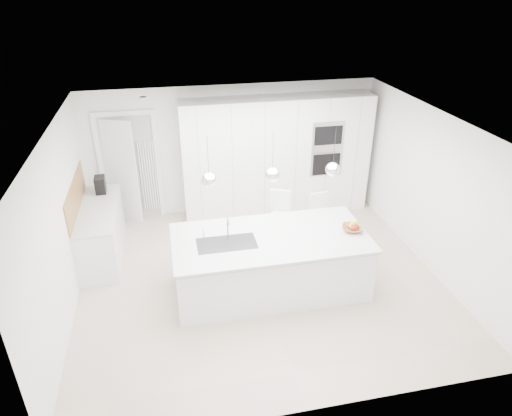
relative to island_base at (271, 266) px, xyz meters
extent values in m
plane|color=#C7B19D|center=(-0.10, 0.30, -0.43)|extent=(5.50, 5.50, 0.00)
plane|color=white|center=(-0.10, 2.80, 0.82)|extent=(5.50, 0.00, 5.50)
plane|color=white|center=(-2.85, 0.30, 0.82)|extent=(0.00, 5.00, 5.00)
plane|color=white|center=(-0.10, 0.30, 2.07)|extent=(5.50, 5.50, 0.00)
cube|color=white|center=(0.70, 2.50, 0.72)|extent=(3.60, 0.60, 2.30)
cube|color=white|center=(-2.30, 2.72, 0.57)|extent=(0.76, 0.38, 2.00)
cube|color=white|center=(-2.55, 1.50, 0.00)|extent=(0.60, 1.80, 0.86)
cube|color=silver|center=(-2.55, 1.50, 0.45)|extent=(0.62, 1.82, 0.04)
cube|color=#A7733D|center=(-2.84, 1.50, 0.72)|extent=(0.02, 1.80, 0.50)
cube|color=white|center=(0.00, 0.00, 0.00)|extent=(2.80, 1.20, 0.86)
cube|color=silver|center=(0.00, 0.05, 0.45)|extent=(2.84, 1.40, 0.04)
cylinder|color=white|center=(-0.60, 0.20, 0.62)|extent=(0.02, 0.02, 0.30)
sphere|color=white|center=(-0.85, 0.00, 1.47)|extent=(0.20, 0.20, 0.20)
sphere|color=white|center=(0.00, 0.00, 1.47)|extent=(0.20, 0.20, 0.20)
sphere|color=white|center=(0.85, 0.00, 1.47)|extent=(0.20, 0.20, 0.20)
imported|color=#A7733D|center=(1.22, -0.03, 0.51)|extent=(0.39, 0.39, 0.07)
cube|color=black|center=(-2.53, 2.11, 0.61)|extent=(0.18, 0.27, 0.29)
sphere|color=#A62A13|center=(1.22, -0.06, 0.54)|extent=(0.08, 0.08, 0.08)
sphere|color=#A62A13|center=(1.19, -0.02, 0.54)|extent=(0.08, 0.08, 0.08)
sphere|color=#A62A13|center=(1.28, -0.04, 0.54)|extent=(0.08, 0.08, 0.08)
sphere|color=#A62A13|center=(1.21, -0.07, 0.54)|extent=(0.08, 0.08, 0.08)
torus|color=yellow|center=(1.24, -0.05, 0.58)|extent=(0.23, 0.17, 0.21)
camera|label=1|loc=(-1.37, -5.44, 3.89)|focal=32.00mm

